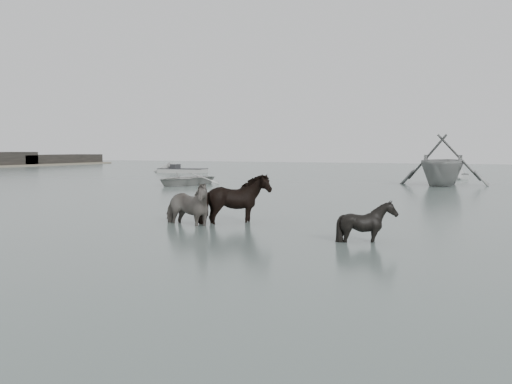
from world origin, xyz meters
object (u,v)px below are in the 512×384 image
pony_pinto (186,197)px  rowboat_lead (184,177)px  pony_dark (235,194)px  pony_black (367,215)px

pony_pinto → rowboat_lead: 17.62m
pony_pinto → pony_dark: 1.41m
pony_pinto → pony_black: bearing=-85.1°
pony_black → rowboat_lead: 21.43m
pony_dark → pony_black: 4.46m
pony_pinto → rowboat_lead: (-9.22, 15.01, -0.35)m
pony_black → pony_dark: bearing=84.9°
pony_pinto → pony_black: pony_pinto is taller
pony_black → rowboat_lead: bearing=58.4°
pony_pinto → rowboat_lead: size_ratio=0.44×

